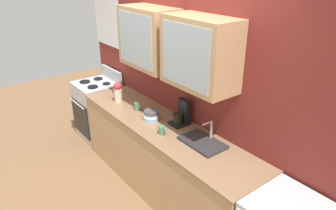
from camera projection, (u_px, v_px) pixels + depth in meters
ground_plane at (163, 188)px, 3.92m from camera, size 10.00×10.00×0.00m
back_wall_unit at (184, 65)px, 3.47m from camera, size 4.31×0.48×2.89m
counter at (162, 158)px, 3.73m from camera, size 2.70×0.66×0.89m
stove_range at (98, 109)px, 4.96m from camera, size 0.62×0.64×1.07m
sink_faucet at (203, 142)px, 3.17m from camera, size 0.46×0.29×0.23m
bowl_stack at (151, 115)px, 3.65m from camera, size 0.19×0.19×0.11m
vase at (118, 92)px, 4.09m from camera, size 0.11×0.11×0.28m
cup_near_sink at (162, 130)px, 3.34m from camera, size 0.10×0.07×0.09m
cup_near_bowls at (137, 106)px, 3.89m from camera, size 0.11×0.07×0.10m
coffee_maker at (181, 115)px, 3.53m from camera, size 0.17×0.20×0.29m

